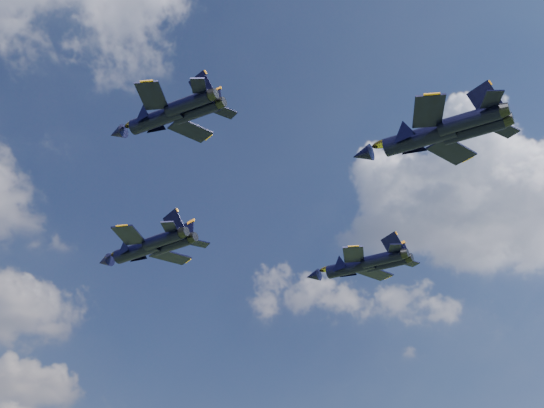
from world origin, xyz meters
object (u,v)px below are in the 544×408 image
at_px(jet_lead, 135,251).
at_px(jet_left, 154,120).
at_px(jet_right, 347,268).
at_px(jet_slot, 414,139).

height_order(jet_lead, jet_left, jet_left).
bearing_deg(jet_lead, jet_right, -40.94).
height_order(jet_left, jet_right, jet_left).
bearing_deg(jet_slot, jet_lead, 87.73).
height_order(jet_right, jet_slot, jet_slot).
xyz_separation_m(jet_left, jet_right, (36.50, 17.11, -1.13)).
bearing_deg(jet_right, jet_slot, -140.08).
distance_m(jet_left, jet_right, 40.33).
xyz_separation_m(jet_lead, jet_left, (-8.02, -25.29, 2.14)).
height_order(jet_lead, jet_right, jet_right).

